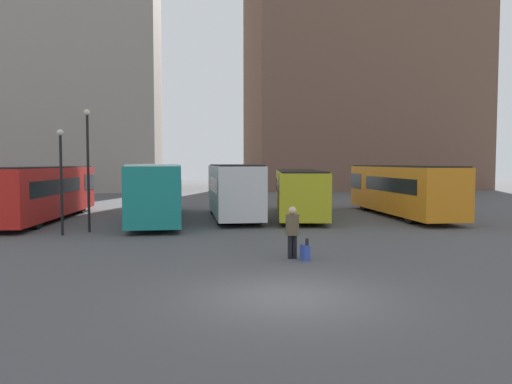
# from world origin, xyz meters

# --- Properties ---
(ground_plane) EXTENTS (160.00, 160.00, 0.00)m
(ground_plane) POSITION_xyz_m (0.00, 0.00, 0.00)
(ground_plane) COLOR #4C4C4F
(building_block_left) EXTENTS (22.96, 17.35, 36.46)m
(building_block_left) POSITION_xyz_m (-17.25, 51.25, 18.23)
(building_block_left) COLOR gray
(building_block_left) RESTS_ON ground_plane
(building_block_right) EXTENTS (27.87, 17.57, 44.26)m
(building_block_right) POSITION_xyz_m (19.70, 51.25, 22.13)
(building_block_right) COLOR brown
(building_block_right) RESTS_ON ground_plane
(bus_0) EXTENTS (3.51, 12.65, 3.05)m
(bus_0) POSITION_xyz_m (-10.49, 17.80, 1.67)
(bus_0) COLOR red
(bus_0) RESTS_ON ground_plane
(bus_1) EXTENTS (2.78, 12.55, 3.17)m
(bus_1) POSITION_xyz_m (-4.03, 16.94, 1.73)
(bus_1) COLOR #19847F
(bus_1) RESTS_ON ground_plane
(bus_2) EXTENTS (2.53, 9.39, 3.15)m
(bus_2) POSITION_xyz_m (0.30, 17.17, 1.70)
(bus_2) COLOR silver
(bus_2) RESTS_ON ground_plane
(bus_3) EXTENTS (4.44, 11.64, 2.80)m
(bus_3) POSITION_xyz_m (4.36, 17.89, 1.53)
(bus_3) COLOR gold
(bus_3) RESTS_ON ground_plane
(bus_4) EXTENTS (2.71, 11.81, 3.08)m
(bus_4) POSITION_xyz_m (10.50, 16.98, 1.68)
(bus_4) COLOR orange
(bus_4) RESTS_ON ground_plane
(traveler) EXTENTS (0.56, 0.56, 1.77)m
(traveler) POSITION_xyz_m (1.14, 4.70, 1.05)
(traveler) COLOR black
(traveler) RESTS_ON ground_plane
(suitcase) EXTENTS (0.29, 0.41, 0.76)m
(suitcase) POSITION_xyz_m (1.49, 4.32, 0.27)
(suitcase) COLOR #334CB2
(suitcase) RESTS_ON ground_plane
(lamp_post_0) EXTENTS (0.28, 0.28, 5.72)m
(lamp_post_0) POSITION_xyz_m (-6.94, 12.28, 3.36)
(lamp_post_0) COLOR black
(lamp_post_0) RESTS_ON ground_plane
(lamp_post_1) EXTENTS (0.28, 0.28, 4.74)m
(lamp_post_1) POSITION_xyz_m (-7.95, 11.46, 2.85)
(lamp_post_1) COLOR black
(lamp_post_1) RESTS_ON ground_plane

